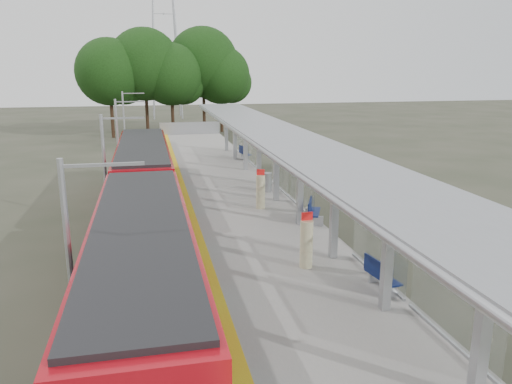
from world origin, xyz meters
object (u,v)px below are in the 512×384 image
Objects in this scene: bench_near at (381,275)px; info_pillar_near at (306,244)px; bench_mid at (312,210)px; train at (144,207)px; info_pillar_far at (261,192)px; litter_bin at (267,182)px; bench_far at (244,152)px.

bench_near is 2.76m from info_pillar_near.
bench_mid is 0.80× the size of info_pillar_near.
train reaches higher than info_pillar_near.
info_pillar_far is (-1.52, 9.58, 0.32)m from bench_near.
bench_mid is 1.52× the size of litter_bin.
litter_bin is (-0.61, 5.80, -0.03)m from bench_mid.
litter_bin is at bearing 118.89° from bench_mid.
bench_far is 20.38m from info_pillar_near.
info_pillar_near is 10.64m from litter_bin.
train is 18.37× the size of bench_far.
train reaches higher than bench_near.
info_pillar_far is at bearing 146.11° from bench_mid.
train is at bearing 132.32° from info_pillar_near.
info_pillar_far is at bearing -108.96° from litter_bin.
bench_far is at bearing 112.91° from bench_mid.
train reaches higher than bench_far.
train is at bearing 125.18° from bench_near.
bench_mid is 3.13m from info_pillar_far.
info_pillar_near is 1.88× the size of litter_bin.
bench_far is at bearing 80.94° from bench_near.
info_pillar_near is at bearing -104.16° from bench_far.
litter_bin is (1.10, 3.20, -0.31)m from info_pillar_far.
bench_mid is (7.11, -0.26, -0.52)m from train.
bench_near is at bearing -57.86° from info_pillar_near.
info_pillar_far is at bearing 84.96° from info_pillar_near.
train is at bearing -141.48° from info_pillar_far.
info_pillar_near is (-1.81, -4.76, 0.30)m from bench_mid.
info_pillar_far reaches higher than bench_mid.
train is 8.56m from litter_bin.
info_pillar_near reaches higher than litter_bin.
litter_bin is (-0.42, 12.77, 0.00)m from bench_near.
info_pillar_near is (-1.63, 2.21, 0.33)m from bench_near.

